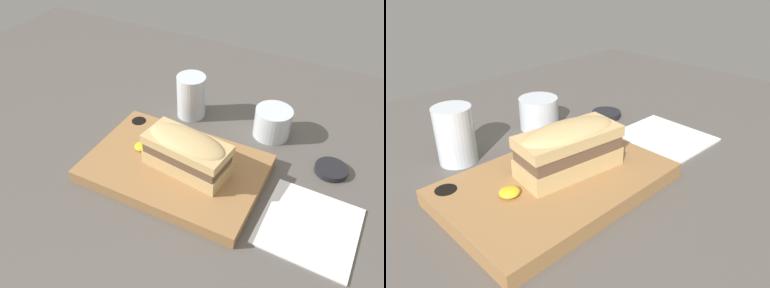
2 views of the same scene
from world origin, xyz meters
TOP-DOWN VIEW (x-y plane):
  - dining_table at (0.00, 0.00)cm, footprint 163.14×115.21cm
  - serving_board at (1.84, 0.32)cm, footprint 33.77×22.38cm
  - sandwich at (4.57, 0.31)cm, footprint 16.80×9.21cm
  - mustard_dollop at (-6.14, 0.77)cm, footprint 2.92×2.92cm
  - water_glass at (-4.25, 19.00)cm, footprint 6.62×6.62cm
  - wine_glass at (14.95, 20.24)cm, footprint 8.00×8.00cm
  - napkin at (28.65, -1.08)cm, footprint 16.38×16.82cm
  - condiment_dish at (29.25, 14.19)cm, footprint 6.36×6.36cm

SIDE VIEW (x-z plane):
  - dining_table at x=0.00cm, z-range 0.00..2.00cm
  - napkin at x=28.65cm, z-range 2.00..2.40cm
  - condiment_dish at x=29.25cm, z-range 2.00..3.24cm
  - serving_board at x=1.84cm, z-range 1.97..4.56cm
  - wine_glass at x=14.95cm, z-range 1.64..8.13cm
  - mustard_dollop at x=-6.14cm, z-range 4.52..5.69cm
  - water_glass at x=-4.25cm, z-range 1.33..11.45cm
  - sandwich at x=4.57cm, z-range 4.82..12.66cm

